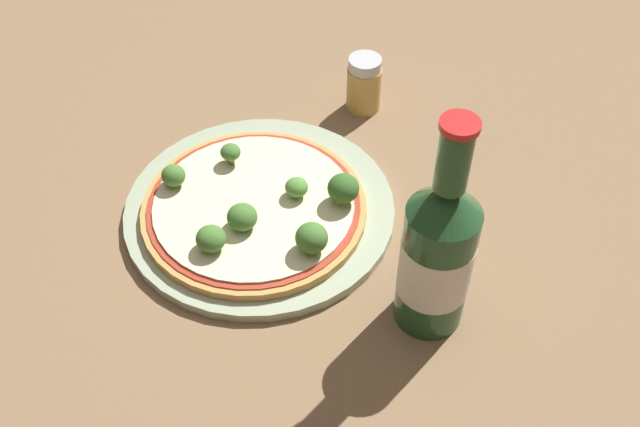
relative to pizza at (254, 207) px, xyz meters
The scene contains 12 objects.
ground_plane 0.03m from the pizza, 139.73° to the left, with size 3.00×3.00×0.00m, color #846647.
plate 0.01m from the pizza, 107.42° to the left, with size 0.29×0.29×0.01m.
pizza is the anchor object (origin of this frame).
broccoli_floret_0 0.09m from the pizza, 159.42° to the right, with size 0.03×0.03×0.03m.
broccoli_floret_1 0.10m from the pizza, 39.41° to the left, with size 0.03×0.03×0.03m.
broccoli_floret_2 0.05m from the pizza, 51.97° to the left, with size 0.02×0.02×0.02m.
broccoli_floret_3 0.07m from the pizza, 152.45° to the left, with size 0.02×0.02×0.02m.
broccoli_floret_4 0.04m from the pizza, 66.40° to the right, with size 0.03×0.03×0.03m.
broccoli_floret_5 0.09m from the pizza, ahead, with size 0.03×0.03×0.03m.
broccoli_floret_6 0.08m from the pizza, 82.86° to the right, with size 0.03×0.03×0.03m.
beer_bottle 0.23m from the pizza, ahead, with size 0.07×0.07×0.24m.
pepper_shaker 0.23m from the pizza, 95.34° to the left, with size 0.04×0.04×0.07m.
Camera 1 is at (0.41, -0.40, 0.60)m, focal length 42.00 mm.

